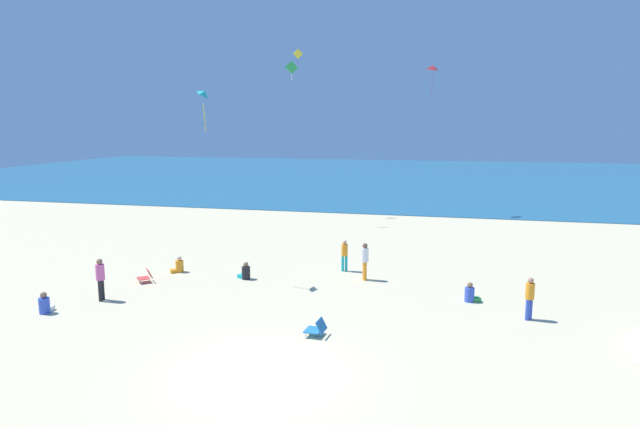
{
  "coord_description": "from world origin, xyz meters",
  "views": [
    {
      "loc": [
        4.64,
        -12.78,
        6.51
      ],
      "look_at": [
        0.0,
        6.83,
        3.18
      ],
      "focal_mm": 30.5,
      "sensor_mm": 36.0,
      "label": 1
    }
  ],
  "objects_px": {
    "beach_chair_near_camera": "(317,328)",
    "person_3": "(530,296)",
    "person_1": "(45,305)",
    "person_5": "(100,277)",
    "kite_yellow": "(298,54)",
    "beach_chair_mid_beach": "(146,276)",
    "kite_teal": "(205,94)",
    "person_0": "(365,259)",
    "person_2": "(345,253)",
    "person_7": "(179,266)",
    "person_6": "(470,294)",
    "kite_green": "(292,68)",
    "kite_red": "(433,68)",
    "person_4": "(245,273)"
  },
  "relations": [
    {
      "from": "beach_chair_near_camera",
      "to": "person_3",
      "type": "height_order",
      "value": "person_3"
    },
    {
      "from": "beach_chair_near_camera",
      "to": "person_1",
      "type": "height_order",
      "value": "person_1"
    },
    {
      "from": "person_5",
      "to": "kite_yellow",
      "type": "xyz_separation_m",
      "value": [
        1.86,
        20.83,
        10.4
      ]
    },
    {
      "from": "beach_chair_mid_beach",
      "to": "kite_teal",
      "type": "distance_m",
      "value": 7.89
    },
    {
      "from": "person_3",
      "to": "person_0",
      "type": "bearing_deg",
      "value": -164.93
    },
    {
      "from": "person_2",
      "to": "kite_teal",
      "type": "xyz_separation_m",
      "value": [
        -5.21,
        -2.68,
        6.87
      ]
    },
    {
      "from": "person_0",
      "to": "person_7",
      "type": "bearing_deg",
      "value": -16.78
    },
    {
      "from": "person_5",
      "to": "kite_yellow",
      "type": "height_order",
      "value": "kite_yellow"
    },
    {
      "from": "person_6",
      "to": "person_1",
      "type": "bearing_deg",
      "value": 175.49
    },
    {
      "from": "kite_green",
      "to": "person_3",
      "type": "bearing_deg",
      "value": -50.79
    },
    {
      "from": "beach_chair_mid_beach",
      "to": "kite_red",
      "type": "relative_size",
      "value": 0.4
    },
    {
      "from": "person_4",
      "to": "kite_yellow",
      "type": "height_order",
      "value": "kite_yellow"
    },
    {
      "from": "person_6",
      "to": "beach_chair_near_camera",
      "type": "bearing_deg",
      "value": -158.72
    },
    {
      "from": "person_6",
      "to": "person_2",
      "type": "bearing_deg",
      "value": 127.58
    },
    {
      "from": "person_1",
      "to": "person_3",
      "type": "distance_m",
      "value": 16.62
    },
    {
      "from": "person_4",
      "to": "beach_chair_near_camera",
      "type": "bearing_deg",
      "value": 155.83
    },
    {
      "from": "person_2",
      "to": "kite_yellow",
      "type": "distance_m",
      "value": 19.11
    },
    {
      "from": "person_6",
      "to": "kite_green",
      "type": "xyz_separation_m",
      "value": [
        -10.94,
        14.16,
        9.78
      ]
    },
    {
      "from": "person_3",
      "to": "kite_red",
      "type": "relative_size",
      "value": 0.74
    },
    {
      "from": "person_0",
      "to": "person_1",
      "type": "distance_m",
      "value": 12.18
    },
    {
      "from": "person_3",
      "to": "kite_red",
      "type": "bearing_deg",
      "value": 145.29
    },
    {
      "from": "person_3",
      "to": "kite_yellow",
      "type": "xyz_separation_m",
      "value": [
        -13.36,
        19.3,
        10.48
      ]
    },
    {
      "from": "person_1",
      "to": "person_4",
      "type": "distance_m",
      "value": 7.66
    },
    {
      "from": "person_0",
      "to": "person_6",
      "type": "relative_size",
      "value": 2.14
    },
    {
      "from": "kite_yellow",
      "to": "person_4",
      "type": "bearing_deg",
      "value": -82.17
    },
    {
      "from": "person_4",
      "to": "person_6",
      "type": "height_order",
      "value": "person_4"
    },
    {
      "from": "person_1",
      "to": "kite_red",
      "type": "height_order",
      "value": "kite_red"
    },
    {
      "from": "person_5",
      "to": "person_7",
      "type": "distance_m",
      "value": 4.4
    },
    {
      "from": "person_4",
      "to": "kite_red",
      "type": "xyz_separation_m",
      "value": [
        6.91,
        19.02,
        10.13
      ]
    },
    {
      "from": "person_7",
      "to": "kite_teal",
      "type": "relative_size",
      "value": 0.43
    },
    {
      "from": "person_7",
      "to": "kite_green",
      "type": "bearing_deg",
      "value": -134.95
    },
    {
      "from": "person_4",
      "to": "person_7",
      "type": "bearing_deg",
      "value": 20.6
    },
    {
      "from": "person_7",
      "to": "kite_yellow",
      "type": "xyz_separation_m",
      "value": [
        0.95,
        16.57,
        11.05
      ]
    },
    {
      "from": "person_5",
      "to": "person_7",
      "type": "xyz_separation_m",
      "value": [
        0.91,
        4.26,
        -0.65
      ]
    },
    {
      "from": "person_7",
      "to": "person_6",
      "type": "bearing_deg",
      "value": 136.21
    },
    {
      "from": "person_2",
      "to": "kite_green",
      "type": "distance_m",
      "value": 15.47
    },
    {
      "from": "beach_chair_near_camera",
      "to": "kite_green",
      "type": "bearing_deg",
      "value": -67.17
    },
    {
      "from": "person_1",
      "to": "person_6",
      "type": "distance_m",
      "value": 15.21
    },
    {
      "from": "beach_chair_mid_beach",
      "to": "person_0",
      "type": "distance_m",
      "value": 9.15
    },
    {
      "from": "beach_chair_mid_beach",
      "to": "person_1",
      "type": "xyz_separation_m",
      "value": [
        -1.42,
        -4.16,
        0.02
      ]
    },
    {
      "from": "person_7",
      "to": "kite_red",
      "type": "xyz_separation_m",
      "value": [
        10.19,
        18.68,
        10.14
      ]
    },
    {
      "from": "person_1",
      "to": "kite_green",
      "type": "relative_size",
      "value": 0.64
    },
    {
      "from": "person_3",
      "to": "beach_chair_mid_beach",
      "type": "bearing_deg",
      "value": -139.42
    },
    {
      "from": "person_0",
      "to": "kite_red",
      "type": "xyz_separation_m",
      "value": [
        1.96,
        17.99,
        9.49
      ]
    },
    {
      "from": "person_0",
      "to": "person_1",
      "type": "height_order",
      "value": "person_0"
    },
    {
      "from": "kite_yellow",
      "to": "kite_teal",
      "type": "distance_m",
      "value": 17.79
    },
    {
      "from": "beach_chair_mid_beach",
      "to": "person_6",
      "type": "distance_m",
      "value": 13.06
    },
    {
      "from": "person_2",
      "to": "person_4",
      "type": "xyz_separation_m",
      "value": [
        -3.86,
        -2.2,
        -0.54
      ]
    },
    {
      "from": "person_1",
      "to": "person_3",
      "type": "height_order",
      "value": "person_3"
    },
    {
      "from": "person_4",
      "to": "kite_red",
      "type": "bearing_deg",
      "value": -83.43
    }
  ]
}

